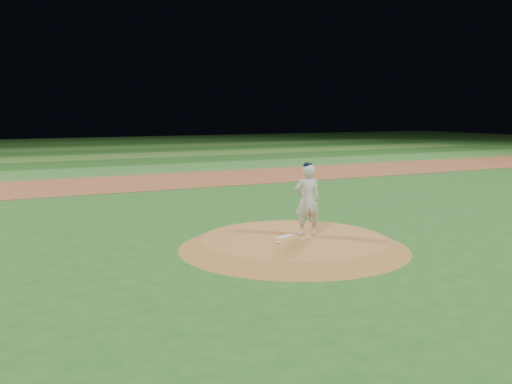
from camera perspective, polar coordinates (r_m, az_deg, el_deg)
name	(u,v)px	position (r m, az deg, el deg)	size (l,w,h in m)	color
ground	(294,248)	(13.75, 3.78, -5.60)	(120.00, 120.00, 0.00)	#235A1D
infield_dirt_band	(138,182)	(26.58, -11.74, 0.95)	(70.00, 6.00, 0.02)	brown
outfield_stripe_0	(111,171)	(31.90, -14.32, 2.04)	(70.00, 5.00, 0.02)	#326926
outfield_stripe_1	(93,164)	(36.77, -16.02, 2.75)	(70.00, 5.00, 0.02)	#1D4B18
outfield_stripe_2	(79,158)	(41.68, -17.32, 3.30)	(70.00, 5.00, 0.02)	#3A6926
outfield_stripe_3	(67,153)	(46.61, -18.35, 3.73)	(70.00, 5.00, 0.02)	#1C4817
outfield_stripe_4	(58,149)	(51.55, -19.18, 4.08)	(70.00, 5.00, 0.02)	#316324
outfield_stripe_5	(50,146)	(56.50, -19.87, 4.36)	(70.00, 5.00, 0.02)	#1C4917
pitchers_mound	(294,243)	(13.72, 3.78, -5.09)	(5.50, 5.50, 0.25)	#A56B33
pitching_rubber	(284,237)	(13.72, 2.86, -4.49)	(0.59, 0.15, 0.03)	silver
rosin_bag	(278,242)	(13.07, 2.26, -5.05)	(0.11, 0.11, 0.06)	white
pitcher_on_mound	(307,200)	(13.84, 5.16, -0.76)	(0.71, 0.55, 1.79)	silver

